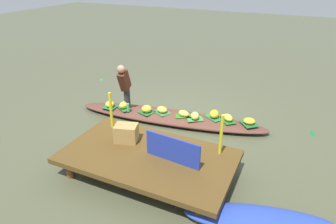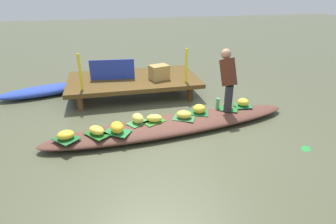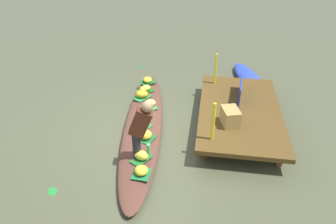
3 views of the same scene
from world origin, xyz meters
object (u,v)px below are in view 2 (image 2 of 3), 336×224
at_px(banana_bunch_1, 138,118).
at_px(banana_bunch_6, 97,130).
at_px(vendor_boat, 174,125).
at_px(banana_bunch_8, 66,135).
at_px(market_banner, 112,70).
at_px(produce_crate, 159,72).
at_px(banana_bunch_3, 154,118).
at_px(vendor_person, 228,77).
at_px(banana_bunch_0, 184,115).
at_px(banana_bunch_5, 117,127).
at_px(banana_bunch_4, 243,102).
at_px(moored_boat, 47,90).
at_px(banana_bunch_2, 199,109).
at_px(water_bottle, 218,103).
at_px(banana_bunch_7, 228,105).

relative_size(banana_bunch_1, banana_bunch_6, 0.89).
height_order(vendor_boat, banana_bunch_1, banana_bunch_1).
xyz_separation_m(banana_bunch_8, market_banner, (0.91, 2.42, 0.39)).
height_order(banana_bunch_1, produce_crate, produce_crate).
bearing_deg(banana_bunch_6, banana_bunch_3, 13.31).
relative_size(banana_bunch_1, market_banner, 0.26).
distance_m(vendor_boat, banana_bunch_3, 0.43).
bearing_deg(market_banner, vendor_person, -35.46).
bearing_deg(banana_bunch_0, vendor_person, 12.67).
xyz_separation_m(banana_bunch_5, vendor_person, (2.23, 0.50, 0.60)).
bearing_deg(produce_crate, vendor_person, -57.14).
relative_size(banana_bunch_6, produce_crate, 0.70).
bearing_deg(banana_bunch_4, moored_boat, 152.52).
distance_m(banana_bunch_1, banana_bunch_6, 0.80).
height_order(banana_bunch_2, water_bottle, water_bottle).
xyz_separation_m(moored_boat, banana_bunch_3, (2.31, -2.56, 0.17)).
bearing_deg(market_banner, banana_bunch_2, -45.11).
bearing_deg(water_bottle, vendor_person, -38.99).
distance_m(vendor_boat, banana_bunch_2, 0.62).
bearing_deg(vendor_person, banana_bunch_7, -3.02).
distance_m(banana_bunch_7, market_banner, 2.95).
distance_m(vendor_boat, market_banner, 2.43).
relative_size(banana_bunch_0, banana_bunch_4, 1.23).
bearing_deg(moored_boat, vendor_boat, -58.95).
height_order(moored_boat, banana_bunch_3, banana_bunch_3).
distance_m(vendor_boat, banana_bunch_1, 0.72).
bearing_deg(banana_bunch_5, water_bottle, 15.97).
bearing_deg(produce_crate, water_bottle, -58.78).
bearing_deg(banana_bunch_2, banana_bunch_1, -172.86).
relative_size(vendor_boat, banana_bunch_3, 17.03).
distance_m(vendor_person, produce_crate, 1.97).
height_order(vendor_boat, water_bottle, water_bottle).
height_order(banana_bunch_7, vendor_person, vendor_person).
relative_size(banana_bunch_4, banana_bunch_5, 0.77).
bearing_deg(produce_crate, banana_bunch_7, -55.74).
xyz_separation_m(banana_bunch_6, market_banner, (0.41, 2.37, 0.38)).
bearing_deg(banana_bunch_0, banana_bunch_5, -167.43).
bearing_deg(banana_bunch_2, banana_bunch_5, -164.86).
relative_size(banana_bunch_2, banana_bunch_7, 0.89).
xyz_separation_m(banana_bunch_1, banana_bunch_6, (-0.74, -0.28, -0.02)).
height_order(banana_bunch_3, water_bottle, water_bottle).
height_order(moored_boat, banana_bunch_6, banana_bunch_6).
bearing_deg(banana_bunch_0, vendor_boat, -172.83).
distance_m(banana_bunch_3, banana_bunch_7, 1.60).
xyz_separation_m(banana_bunch_4, produce_crate, (-1.50, 1.54, 0.31)).
height_order(banana_bunch_2, vendor_person, vendor_person).
xyz_separation_m(moored_boat, banana_bunch_6, (1.25, -2.80, 0.17)).
xyz_separation_m(banana_bunch_3, banana_bunch_6, (-1.05, -0.25, 0.00)).
relative_size(banana_bunch_4, vendor_person, 0.19).
distance_m(banana_bunch_0, produce_crate, 1.87).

